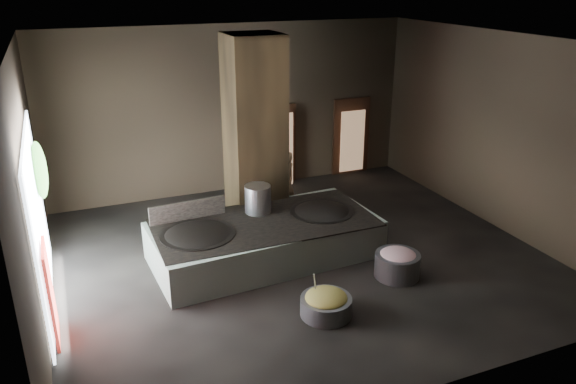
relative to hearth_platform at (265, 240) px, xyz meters
name	(u,v)px	position (x,y,z in m)	size (l,w,h in m)	color
floor	(299,259)	(0.69, -0.27, -0.46)	(10.00, 9.00, 0.10)	black
ceiling	(301,39)	(0.69, -0.27, 4.14)	(10.00, 9.00, 0.10)	black
back_wall	(233,109)	(0.69, 4.28, 1.84)	(10.00, 0.10, 4.50)	black
front_wall	(439,256)	(0.69, -4.82, 1.84)	(10.00, 0.10, 4.50)	black
left_wall	(26,192)	(-4.36, -0.27, 1.84)	(0.10, 9.00, 4.50)	black
right_wall	(499,132)	(5.74, -0.27, 1.84)	(0.10, 9.00, 4.50)	black
pillar	(255,135)	(0.39, 1.63, 1.84)	(1.20, 1.20, 4.50)	black
hearth_platform	(265,240)	(0.00, 0.00, 0.00)	(4.69, 2.24, 0.81)	silver
platform_cap	(265,222)	(0.00, 0.00, 0.41)	(4.58, 2.20, 0.03)	black
wok_left	(198,238)	(-1.45, -0.05, 0.34)	(1.48, 1.48, 0.41)	black
wok_left_rim	(197,235)	(-1.45, -0.05, 0.41)	(1.51, 1.51, 0.05)	black
wok_right	(322,214)	(1.35, 0.05, 0.34)	(1.38, 1.38, 0.39)	black
wok_right_rim	(322,212)	(1.35, 0.05, 0.41)	(1.41, 1.41, 0.05)	black
stock_pot	(258,199)	(0.05, 0.55, 0.72)	(0.57, 0.57, 0.61)	#B3B8BC
splash_guard	(188,210)	(-1.45, 0.75, 0.62)	(1.63, 0.06, 0.41)	black
cook	(286,183)	(1.31, 2.05, 0.41)	(0.59, 0.38, 1.63)	#9C734F
veg_basin	(326,306)	(0.25, -2.46, -0.24)	(0.92, 0.92, 0.34)	slate
veg_fill	(326,297)	(0.25, -2.46, -0.06)	(0.76, 0.76, 0.23)	olive
ladle	(315,285)	(0.10, -2.31, 0.14)	(0.03, 0.03, 0.73)	#B3B8BC
meat_basin	(397,265)	(2.16, -1.77, -0.16)	(0.90, 0.90, 0.49)	slate
meat_fill	(398,256)	(2.16, -1.77, 0.04)	(0.75, 0.75, 0.29)	#C07384
doorway_near	(276,146)	(1.89, 4.18, 0.69)	(1.18, 0.08, 2.38)	black
doorway_near_glow	(278,151)	(1.85, 3.92, 0.64)	(0.88, 0.04, 2.09)	#8C6647
doorway_far	(351,137)	(4.29, 4.18, 0.69)	(1.18, 0.08, 2.38)	black
doorway_far_glow	(352,141)	(4.22, 3.96, 0.64)	(0.77, 0.04, 1.83)	#8C6647
left_opening	(39,222)	(-4.26, -0.07, 1.19)	(0.04, 4.20, 3.10)	white
pavilion_sliver	(51,294)	(-4.19, -1.37, 0.44)	(0.05, 0.90, 1.70)	maroon
tree_silhouette	(39,170)	(-4.16, 1.03, 1.79)	(0.28, 1.10, 1.10)	#194714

